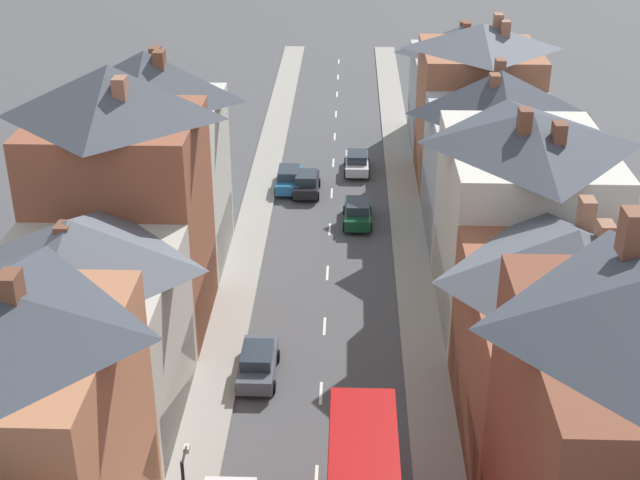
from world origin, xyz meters
name	(u,v)px	position (x,y,z in m)	size (l,w,h in m)	color
pavement_left	(246,255)	(-5.10, 38.00, 0.07)	(2.20, 104.00, 0.14)	gray
pavement_right	(411,258)	(5.10, 38.00, 0.07)	(2.20, 104.00, 0.14)	gray
centre_line_dashes	(327,273)	(0.00, 36.00, 0.01)	(0.14, 97.80, 0.01)	silver
terrace_row_left	(31,396)	(-10.18, 15.35, 5.93)	(8.00, 53.42, 14.12)	brown
terrace_row_right	(549,288)	(10.18, 24.45, 5.63)	(8.00, 76.46, 14.30)	brown
car_near_blue	(357,212)	(1.80, 43.00, 0.83)	(1.90, 4.24, 1.64)	#144728
car_near_silver	(289,178)	(-3.10, 48.71, 0.82)	(1.90, 4.32, 1.63)	#236093
car_parked_left_a	(258,362)	(-3.10, 25.27, 0.82)	(1.90, 4.20, 1.63)	#4C515B
car_parked_right_a	(306,183)	(-1.80, 47.93, 0.81)	(1.90, 3.98, 1.60)	black
car_mid_black	(357,162)	(1.80, 52.12, 0.80)	(1.90, 4.07, 1.59)	silver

